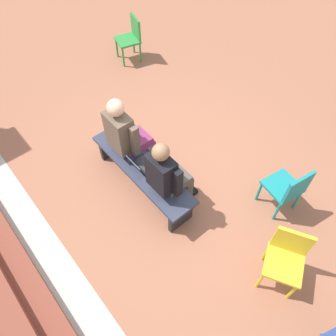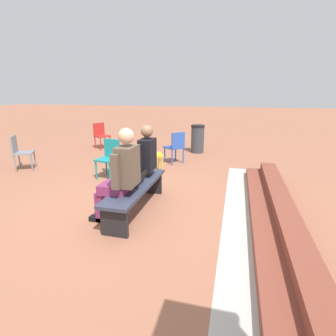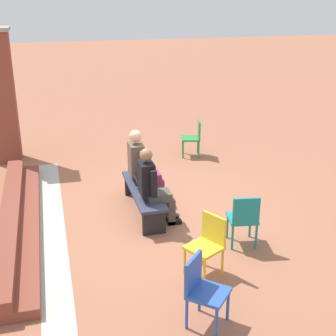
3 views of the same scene
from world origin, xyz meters
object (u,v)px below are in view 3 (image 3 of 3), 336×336
object	(u,v)px
plastic_chair_by_pillar	(244,217)
plastic_chair_far_right	(208,242)
bench	(143,194)
person_adult	(142,165)
plastic_chair_near_bench_left	(202,287)
person_student	(153,185)
laptop	(142,186)
plastic_chair_foreground	(194,136)

from	to	relation	value
plastic_chair_by_pillar	plastic_chair_far_right	world-z (taller)	same
bench	plastic_chair_by_pillar	size ratio (longest dim) A/B	2.14
bench	person_adult	size ratio (longest dim) A/B	1.30
plastic_chair_near_bench_left	person_student	bearing A→B (deg)	-0.41
laptop	plastic_chair_foreground	world-z (taller)	plastic_chair_foreground
plastic_chair_far_right	person_student	bearing A→B (deg)	13.84
person_adult	plastic_chair_foreground	xyz separation A→B (m)	(2.25, -1.69, -0.25)
person_student	plastic_chair_far_right	world-z (taller)	person_student
plastic_chair_by_pillar	plastic_chair_foreground	xyz separation A→B (m)	(4.13, -0.55, 0.00)
bench	plastic_chair_by_pillar	distance (m)	1.93
person_adult	plastic_chair_far_right	distance (m)	2.47
laptop	plastic_chair_foreground	xyz separation A→B (m)	(2.63, -1.77, -0.02)
person_adult	plastic_chair_near_bench_left	size ratio (longest dim) A/B	1.65
person_student	plastic_chair_by_pillar	xyz separation A→B (m)	(-1.03, -1.14, -0.23)
person_student	plastic_chair_foreground	world-z (taller)	person_student
person_student	plastic_chair_near_bench_left	bearing A→B (deg)	179.59
plastic_chair_far_right	laptop	bearing A→B (deg)	12.83
plastic_chair_foreground	plastic_chair_far_right	bearing A→B (deg)	164.45
bench	laptop	xyz separation A→B (m)	(0.01, 0.01, 0.15)
plastic_chair_far_right	plastic_chair_foreground	xyz separation A→B (m)	(4.68, -1.30, 0.00)
plastic_chair_near_bench_left	plastic_chair_far_right	world-z (taller)	same
bench	plastic_chair_near_bench_left	distance (m)	3.00
laptop	plastic_chair_by_pillar	distance (m)	1.93
person_student	bench	bearing A→B (deg)	8.07
bench	laptop	bearing A→B (deg)	63.47
laptop	bench	bearing A→B (deg)	-116.53
person_student	plastic_chair_by_pillar	world-z (taller)	person_student
person_adult	laptop	size ratio (longest dim) A/B	4.33
laptop	person_student	bearing A→B (deg)	-170.60
plastic_chair_by_pillar	plastic_chair_near_bench_left	size ratio (longest dim) A/B	1.00
plastic_chair_foreground	plastic_chair_by_pillar	bearing A→B (deg)	172.42
plastic_chair_near_bench_left	plastic_chair_foreground	bearing A→B (deg)	-16.88
person_student	plastic_chair_foreground	size ratio (longest dim) A/B	1.58
person_adult	laptop	bearing A→B (deg)	167.80
plastic_chair_near_bench_left	plastic_chair_by_pillar	bearing A→B (deg)	-37.69
laptop	plastic_chair_near_bench_left	world-z (taller)	plastic_chair_near_bench_left
plastic_chair_near_bench_left	laptop	bearing A→B (deg)	1.15
person_adult	plastic_chair_near_bench_left	world-z (taller)	person_adult
bench	laptop	size ratio (longest dim) A/B	5.62
laptop	plastic_chair_far_right	xyz separation A→B (m)	(-2.05, -0.47, -0.02)
bench	plastic_chair_far_right	distance (m)	2.10
bench	plastic_chair_foreground	xyz separation A→B (m)	(2.64, -1.76, 0.13)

